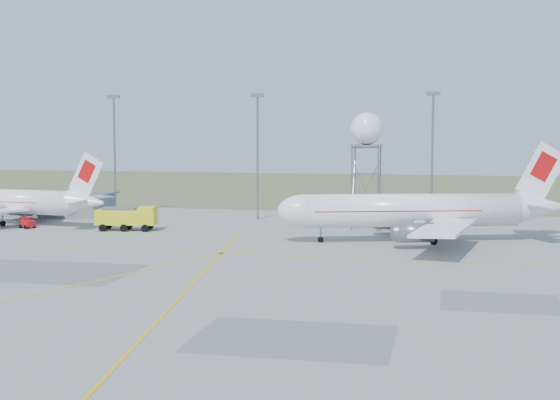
% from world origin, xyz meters
% --- Properties ---
extents(ground, '(400.00, 400.00, 0.00)m').
position_xyz_m(ground, '(0.00, 0.00, 0.00)').
color(ground, '#979792').
rests_on(ground, ground).
extents(grass_strip, '(400.00, 120.00, 0.03)m').
position_xyz_m(grass_strip, '(0.00, 140.00, 0.01)').
color(grass_strip, '#4D5E33').
rests_on(grass_strip, ground).
extents(building_grey, '(19.00, 10.00, 3.90)m').
position_xyz_m(building_grey, '(-45.00, 64.00, 1.97)').
color(building_grey, slate).
rests_on(building_grey, ground).
extents(mast_a, '(2.20, 0.50, 20.50)m').
position_xyz_m(mast_a, '(-35.00, 66.00, 12.07)').
color(mast_a, slate).
rests_on(mast_a, ground).
extents(mast_b, '(2.20, 0.50, 20.50)m').
position_xyz_m(mast_b, '(-10.00, 66.00, 12.07)').
color(mast_b, slate).
rests_on(mast_b, ground).
extents(mast_c, '(2.20, 0.50, 20.50)m').
position_xyz_m(mast_c, '(18.00, 66.00, 12.07)').
color(mast_c, slate).
rests_on(mast_c, ground).
extents(airliner_main, '(37.84, 35.86, 13.09)m').
position_xyz_m(airliner_main, '(16.48, 45.24, 4.01)').
color(airliner_main, white).
rests_on(airliner_main, ground).
extents(airliner_far, '(33.30, 32.18, 11.34)m').
position_xyz_m(airliner_far, '(-46.47, 51.06, 3.47)').
color(airliner_far, white).
rests_on(airliner_far, ground).
extents(radar_tower, '(4.74, 4.74, 17.15)m').
position_xyz_m(radar_tower, '(8.74, 56.47, 9.62)').
color(radar_tower, slate).
rests_on(radar_tower, ground).
extents(fire_truck, '(9.04, 4.52, 3.48)m').
position_xyz_m(fire_truck, '(-25.00, 47.92, 1.67)').
color(fire_truck, yellow).
rests_on(fire_truck, ground).
extents(baggage_tug, '(2.50, 2.41, 1.63)m').
position_xyz_m(baggage_tug, '(-40.77, 47.14, 0.62)').
color(baggage_tug, red).
rests_on(baggage_tug, ground).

